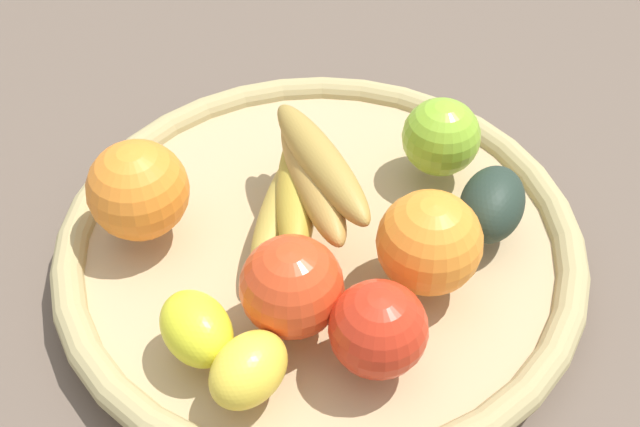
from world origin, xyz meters
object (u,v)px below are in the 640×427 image
(orange_1, at_px, (429,243))
(apple_2, at_px, (378,329))
(lemon_0, at_px, (249,370))
(lemon_1, at_px, (196,329))
(avocado, at_px, (492,204))
(banana_bunch, at_px, (303,184))
(apple_0, at_px, (292,287))
(apple_1, at_px, (441,137))
(orange_0, at_px, (138,190))

(orange_1, relative_size, apple_2, 1.16)
(apple_2, bearing_deg, lemon_0, -141.14)
(lemon_1, bearing_deg, avocado, 51.36)
(apple_2, relative_size, avocado, 0.92)
(banana_bunch, height_order, apple_0, same)
(apple_1, bearing_deg, orange_0, -140.62)
(apple_1, xyz_separation_m, orange_0, (-0.20, -0.17, 0.01))
(orange_0, bearing_deg, apple_1, 39.38)
(apple_1, bearing_deg, lemon_1, -111.39)
(lemon_0, bearing_deg, orange_1, 60.68)
(apple_2, height_order, orange_0, orange_0)
(banana_bunch, distance_m, avocado, 0.15)
(orange_1, xyz_separation_m, apple_2, (-0.01, -0.09, -0.01))
(lemon_1, distance_m, lemon_0, 0.05)
(avocado, bearing_deg, orange_0, -157.13)
(orange_0, bearing_deg, lemon_0, -35.38)
(banana_bunch, distance_m, orange_0, 0.13)
(orange_1, distance_m, orange_0, 0.24)
(orange_1, relative_size, apple_0, 1.06)
(lemon_0, bearing_deg, apple_0, 87.93)
(orange_1, distance_m, lemon_1, 0.18)
(orange_0, bearing_deg, orange_1, 9.13)
(avocado, height_order, lemon_0, avocado)
(lemon_1, xyz_separation_m, orange_0, (-0.10, 0.09, 0.02))
(apple_2, distance_m, apple_0, 0.07)
(apple_1, bearing_deg, orange_1, -76.97)
(lemon_0, relative_size, apple_1, 0.92)
(banana_bunch, distance_m, lemon_1, 0.15)
(orange_1, height_order, apple_1, orange_1)
(banana_bunch, distance_m, apple_0, 0.11)
(lemon_1, relative_size, apple_0, 0.85)
(avocado, bearing_deg, orange_1, -112.92)
(orange_1, distance_m, avocado, 0.08)
(lemon_1, relative_size, apple_1, 0.94)
(lemon_0, bearing_deg, apple_1, 79.35)
(banana_bunch, height_order, orange_1, orange_1)
(orange_1, xyz_separation_m, orange_0, (-0.23, -0.04, 0.00))
(avocado, bearing_deg, lemon_1, -128.64)
(banana_bunch, height_order, apple_1, banana_bunch)
(lemon_0, distance_m, orange_0, 0.19)
(orange_1, bearing_deg, lemon_0, -119.32)
(avocado, distance_m, apple_1, 0.08)
(banana_bunch, xyz_separation_m, lemon_1, (-0.02, -0.15, -0.01))
(apple_2, distance_m, lemon_1, 0.13)
(orange_1, bearing_deg, orange_0, -170.87)
(apple_2, bearing_deg, banana_bunch, 133.83)
(orange_1, relative_size, lemon_0, 1.29)
(avocado, height_order, apple_1, apple_1)
(avocado, bearing_deg, lemon_0, -117.24)
(apple_2, xyz_separation_m, lemon_0, (-0.07, -0.06, -0.01))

